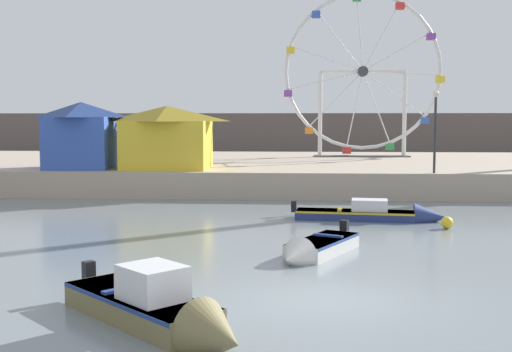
% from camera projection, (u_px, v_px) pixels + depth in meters
% --- Properties ---
extents(ground_plane, '(240.00, 240.00, 0.00)m').
position_uv_depth(ground_plane, '(327.00, 299.00, 14.03)').
color(ground_plane, slate).
extents(quay_promenade, '(110.00, 20.00, 1.31)m').
position_uv_depth(quay_promenade, '(307.00, 170.00, 40.83)').
color(quay_promenade, tan).
rests_on(quay_promenade, ground_plane).
extents(distant_town_skyline, '(140.00, 3.00, 4.40)m').
position_uv_depth(distant_town_skyline, '(304.00, 137.00, 59.92)').
color(distant_town_skyline, '#564C47').
rests_on(distant_town_skyline, ground_plane).
extents(motorboat_pale_grey, '(2.64, 3.81, 1.06)m').
position_uv_depth(motorboat_pale_grey, '(314.00, 249.00, 18.30)').
color(motorboat_pale_grey, silver).
rests_on(motorboat_pale_grey, ground_plane).
extents(motorboat_navy_blue, '(6.00, 1.73, 1.15)m').
position_uv_depth(motorboat_navy_blue, '(381.00, 214.00, 24.88)').
color(motorboat_navy_blue, navy).
rests_on(motorboat_navy_blue, ground_plane).
extents(motorboat_olive_wood, '(4.35, 4.22, 1.50)m').
position_uv_depth(motorboat_olive_wood, '(162.00, 310.00, 12.05)').
color(motorboat_olive_wood, olive).
rests_on(motorboat_olive_wood, ground_plane).
extents(ferris_wheel_white_frame, '(10.79, 1.20, 11.10)m').
position_uv_depth(ferris_wheel_white_frame, '(363.00, 75.00, 43.76)').
color(ferris_wheel_white_frame, silver).
rests_on(ferris_wheel_white_frame, quay_promenade).
extents(carnival_booth_yellow_awning, '(4.76, 3.91, 3.26)m').
position_uv_depth(carnival_booth_yellow_awning, '(167.00, 136.00, 33.63)').
color(carnival_booth_yellow_awning, yellow).
rests_on(carnival_booth_yellow_awning, quay_promenade).
extents(carnival_booth_blue_tent, '(3.78, 4.14, 3.47)m').
position_uv_depth(carnival_booth_blue_tent, '(81.00, 134.00, 33.81)').
color(carnival_booth_blue_tent, '#3356B7').
rests_on(carnival_booth_blue_tent, quay_promenade).
extents(promenade_lamp_near, '(0.32, 0.32, 3.92)m').
position_uv_depth(promenade_lamp_near, '(435.00, 119.00, 30.69)').
color(promenade_lamp_near, '#2D2D33').
rests_on(promenade_lamp_near, quay_promenade).
extents(mooring_buoy_orange, '(0.44, 0.44, 0.44)m').
position_uv_depth(mooring_buoy_orange, '(447.00, 223.00, 23.01)').
color(mooring_buoy_orange, yellow).
rests_on(mooring_buoy_orange, ground_plane).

